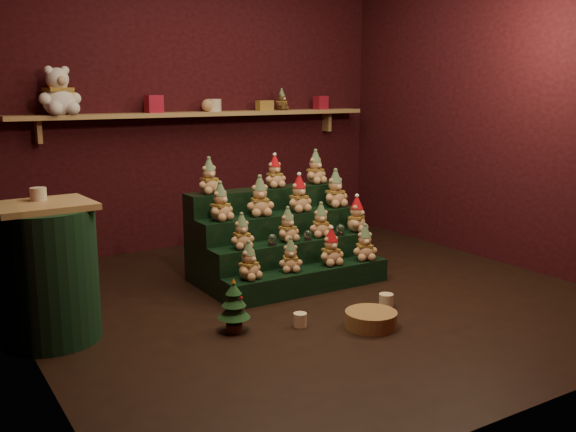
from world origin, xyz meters
TOP-DOWN VIEW (x-y plane):
  - ground at (0.00, 0.00)m, footprint 4.00×4.00m
  - back_wall at (0.00, 2.05)m, footprint 4.00×0.10m
  - front_wall at (0.00, -2.05)m, footprint 4.00×0.10m
  - left_wall at (-2.05, 0.00)m, footprint 0.10×4.00m
  - right_wall at (2.05, 0.00)m, footprint 0.10×4.00m
  - back_shelf at (0.00, 1.87)m, footprint 3.60×0.26m
  - riser_tier_front at (0.05, 0.12)m, footprint 1.40×0.22m
  - riser_tier_midfront at (0.05, 0.34)m, footprint 1.40×0.22m
  - riser_tier_midback at (0.05, 0.56)m, footprint 1.40×0.22m
  - riser_tier_back at (0.05, 0.78)m, footprint 1.40×0.22m
  - teddy_0 at (-0.46, 0.12)m, footprint 0.25×0.24m
  - teddy_1 at (-0.10, 0.13)m, footprint 0.23×0.22m
  - teddy_2 at (0.27, 0.12)m, footprint 0.21×0.19m
  - teddy_3 at (0.59, 0.10)m, footprint 0.25×0.24m
  - teddy_4 at (-0.41, 0.32)m, footprint 0.20×0.18m
  - teddy_5 at (0.00, 0.33)m, footprint 0.21×0.20m
  - teddy_6 at (0.32, 0.33)m, footprint 0.24×0.23m
  - teddy_7 at (0.67, 0.32)m, footprint 0.28×0.27m
  - teddy_8 at (-0.47, 0.56)m, footprint 0.26×0.24m
  - teddy_9 at (-0.12, 0.56)m, footprint 0.27×0.25m
  - teddy_10 at (0.24, 0.54)m, footprint 0.22×0.20m
  - teddy_11 at (0.63, 0.57)m, footprint 0.23×0.21m
  - teddy_12 at (-0.46, 0.77)m, footprint 0.21×0.19m
  - teddy_13 at (0.15, 0.78)m, footprint 0.19×0.17m
  - teddy_14 at (0.57, 0.78)m, footprint 0.24×0.23m
  - snow_globe_a at (-0.17, 0.28)m, footprint 0.07×0.07m
  - snow_globe_b at (0.15, 0.28)m, footprint 0.06×0.06m
  - snow_globe_c at (0.47, 0.28)m, footprint 0.07×0.07m
  - side_table at (-1.84, 0.15)m, footprint 0.60×0.60m
  - table_ornament at (-1.84, 0.25)m, footprint 0.10×0.10m
  - mini_christmas_tree at (-0.81, -0.33)m, footprint 0.21×0.21m
  - mug_left at (-0.40, -0.48)m, footprint 0.09×0.09m
  - mug_right at (0.31, -0.50)m, footprint 0.10×0.10m
  - wicker_basket at (-0.02, -0.74)m, footprint 0.39×0.39m
  - white_bear at (-1.34, 1.84)m, footprint 0.42×0.39m
  - brown_bear at (0.86, 1.84)m, footprint 0.19×0.18m
  - gift_tin_red_a at (-0.50, 1.85)m, footprint 0.14×0.14m
  - gift_tin_cream at (0.11, 1.85)m, footprint 0.14×0.14m
  - gift_tin_red_b at (1.35, 1.85)m, footprint 0.12×0.12m
  - shelf_plush_ball at (0.04, 1.85)m, footprint 0.12×0.12m
  - scarf_gift_box at (0.67, 1.85)m, footprint 0.16×0.10m

SIDE VIEW (x-z plane):
  - ground at x=0.00m, z-range 0.00..0.00m
  - mug_left at x=-0.40m, z-range 0.00..0.09m
  - mug_right at x=0.31m, z-range 0.00..0.10m
  - wicker_basket at x=-0.02m, z-range 0.00..0.11m
  - riser_tier_front at x=0.05m, z-range 0.00..0.18m
  - mini_christmas_tree at x=-0.81m, z-range 0.00..0.35m
  - riser_tier_midfront at x=0.05m, z-range 0.00..0.36m
  - riser_tier_midback at x=0.05m, z-range 0.00..0.54m
  - teddy_1 at x=-0.10m, z-range 0.18..0.43m
  - teddy_0 at x=-0.46m, z-range 0.18..0.45m
  - teddy_3 at x=0.59m, z-range 0.18..0.46m
  - teddy_2 at x=0.27m, z-range 0.18..0.46m
  - riser_tier_back at x=0.05m, z-range 0.00..0.72m
  - snow_globe_b at x=0.15m, z-range 0.36..0.44m
  - snow_globe_a at x=-0.17m, z-range 0.36..0.45m
  - snow_globe_c at x=0.47m, z-range 0.36..0.45m
  - side_table at x=-1.84m, z-range 0.00..0.86m
  - teddy_4 at x=-0.41m, z-range 0.36..0.62m
  - teddy_5 at x=0.00m, z-range 0.36..0.62m
  - teddy_6 at x=0.32m, z-range 0.36..0.63m
  - teddy_7 at x=0.67m, z-range 0.36..0.65m
  - teddy_8 at x=-0.47m, z-range 0.54..0.83m
  - teddy_10 at x=0.24m, z-range 0.54..0.84m
  - teddy_9 at x=-0.12m, z-range 0.54..0.85m
  - teddy_11 at x=0.63m, z-range 0.54..0.85m
  - teddy_13 at x=0.15m, z-range 0.72..0.98m
  - teddy_12 at x=-0.46m, z-range 0.72..1.00m
  - teddy_14 at x=0.57m, z-range 0.72..1.01m
  - table_ornament at x=-1.84m, z-range 0.87..0.95m
  - back_shelf at x=0.00m, z-range 1.17..1.41m
  - scarf_gift_box at x=0.67m, z-range 1.32..1.42m
  - gift_tin_cream at x=0.11m, z-range 1.32..1.44m
  - shelf_plush_ball at x=0.04m, z-range 1.32..1.44m
  - gift_tin_red_b at x=1.35m, z-range 1.32..1.46m
  - back_wall at x=0.00m, z-range 0.00..2.80m
  - front_wall at x=0.00m, z-range 0.00..2.80m
  - left_wall at x=-2.05m, z-range 0.00..2.80m
  - right_wall at x=2.05m, z-range 0.00..2.80m
  - gift_tin_red_a at x=-0.50m, z-range 1.32..1.48m
  - brown_bear at x=0.86m, z-range 1.32..1.53m
  - white_bear at x=-1.34m, z-range 1.32..1.83m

